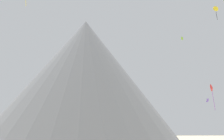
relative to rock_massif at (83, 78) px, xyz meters
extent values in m
cone|color=slate|center=(0.54, 0.57, 0.64)|extent=(103.06, 103.06, 50.04)
cone|color=slate|center=(-4.58, -4.79, -5.37)|extent=(37.97, 37.97, 38.03)
cube|color=#5138B2|center=(27.50, -49.65, -14.60)|extent=(0.88, 0.87, 0.80)
cone|color=yellow|center=(31.02, -50.60, 7.10)|extent=(1.30, 0.23, 1.30)
cylinder|color=black|center=(31.14, -50.60, 5.35)|extent=(0.09, 0.34, 2.18)
cone|color=gold|center=(-0.70, -24.81, -10.56)|extent=(0.77, 1.54, 1.51)
cone|color=red|center=(30.57, -46.33, -11.19)|extent=(1.60, 1.61, 1.80)
cylinder|color=purple|center=(30.67, -46.33, -14.28)|extent=(0.27, 0.30, 4.41)
cone|color=#33BCDB|center=(14.18, -22.94, -15.04)|extent=(1.24, 1.07, 1.45)
cylinder|color=green|center=(14.24, -22.94, -17.60)|extent=(0.38, 0.59, 3.64)
cone|color=#8CD133|center=(34.79, -20.27, 11.25)|extent=(0.78, 1.35, 1.32)
camera|label=1|loc=(0.29, -102.88, -21.45)|focal=40.91mm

